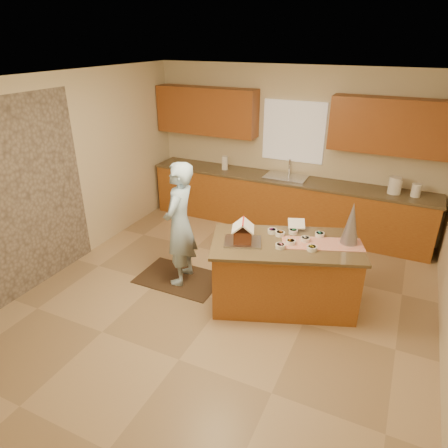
# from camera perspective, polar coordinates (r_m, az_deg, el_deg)

# --- Properties ---
(floor) EXTENTS (5.50, 5.50, 0.00)m
(floor) POSITION_cam_1_polar(r_m,az_deg,el_deg) (5.28, 0.06, -10.92)
(floor) COLOR tan
(floor) RESTS_ON ground
(ceiling) EXTENTS (5.50, 5.50, 0.00)m
(ceiling) POSITION_cam_1_polar(r_m,az_deg,el_deg) (4.28, 0.08, 19.69)
(ceiling) COLOR silver
(ceiling) RESTS_ON floor
(wall_back) EXTENTS (5.50, 5.50, 0.00)m
(wall_back) POSITION_cam_1_polar(r_m,az_deg,el_deg) (7.07, 9.72, 10.46)
(wall_back) COLOR beige
(wall_back) RESTS_ON floor
(wall_front) EXTENTS (5.50, 5.50, 0.00)m
(wall_front) POSITION_cam_1_polar(r_m,az_deg,el_deg) (2.76, -26.30, -17.77)
(wall_front) COLOR beige
(wall_front) RESTS_ON floor
(wall_left) EXTENTS (5.50, 5.50, 0.00)m
(wall_left) POSITION_cam_1_polar(r_m,az_deg,el_deg) (6.04, -22.07, 6.41)
(wall_left) COLOR beige
(wall_left) RESTS_ON floor
(stone_accent) EXTENTS (0.00, 2.50, 2.50)m
(stone_accent) POSITION_cam_1_polar(r_m,az_deg,el_deg) (5.59, -27.54, 2.79)
(stone_accent) COLOR gray
(stone_accent) RESTS_ON wall_left
(window_curtain) EXTENTS (1.05, 0.03, 1.00)m
(window_curtain) POSITION_cam_1_polar(r_m,az_deg,el_deg) (6.98, 9.83, 12.78)
(window_curtain) COLOR white
(window_curtain) RESTS_ON wall_back
(back_counter_base) EXTENTS (4.80, 0.60, 0.88)m
(back_counter_base) POSITION_cam_1_polar(r_m,az_deg,el_deg) (7.09, 8.51, 2.79)
(back_counter_base) COLOR #995A1F
(back_counter_base) RESTS_ON floor
(back_counter_top) EXTENTS (4.85, 0.63, 0.04)m
(back_counter_top) POSITION_cam_1_polar(r_m,az_deg,el_deg) (6.92, 8.75, 6.31)
(back_counter_top) COLOR brown
(back_counter_top) RESTS_ON back_counter_base
(upper_cabinet_left) EXTENTS (1.85, 0.35, 0.80)m
(upper_cabinet_left) POSITION_cam_1_polar(r_m,az_deg,el_deg) (7.35, -2.47, 15.73)
(upper_cabinet_left) COLOR #95551F
(upper_cabinet_left) RESTS_ON wall_back
(upper_cabinet_right) EXTENTS (1.85, 0.35, 0.80)m
(upper_cabinet_right) POSITION_cam_1_polar(r_m,az_deg,el_deg) (6.55, 23.05, 12.62)
(upper_cabinet_right) COLOR #95551F
(upper_cabinet_right) RESTS_ON wall_back
(sink) EXTENTS (0.70, 0.45, 0.12)m
(sink) POSITION_cam_1_polar(r_m,az_deg,el_deg) (6.93, 8.74, 6.23)
(sink) COLOR silver
(sink) RESTS_ON back_counter_top
(faucet) EXTENTS (0.03, 0.03, 0.28)m
(faucet) POSITION_cam_1_polar(r_m,az_deg,el_deg) (7.04, 9.27, 7.96)
(faucet) COLOR silver
(faucet) RESTS_ON back_counter_top
(island_base) EXTENTS (1.89, 1.39, 0.83)m
(island_base) POSITION_cam_1_polar(r_m,az_deg,el_deg) (5.08, 8.49, -7.12)
(island_base) COLOR #995A1F
(island_base) RESTS_ON floor
(island_top) EXTENTS (1.99, 1.48, 0.04)m
(island_top) POSITION_cam_1_polar(r_m,az_deg,el_deg) (4.87, 8.81, -2.80)
(island_top) COLOR brown
(island_top) RESTS_ON island_base
(table_runner) EXTENTS (1.00, 0.65, 0.01)m
(table_runner) POSITION_cam_1_polar(r_m,az_deg,el_deg) (4.91, 13.78, -2.72)
(table_runner) COLOR red
(table_runner) RESTS_ON island_top
(baking_tray) EXTENTS (0.52, 0.45, 0.02)m
(baking_tray) POSITION_cam_1_polar(r_m,az_deg,el_deg) (4.80, 2.67, -2.52)
(baking_tray) COLOR silver
(baking_tray) RESTS_ON island_top
(cookbook) EXTENTS (0.25, 0.22, 0.09)m
(cookbook) POSITION_cam_1_polar(r_m,az_deg,el_deg) (5.16, 10.24, 0.04)
(cookbook) COLOR white
(cookbook) RESTS_ON island_top
(tinsel_tree) EXTENTS (0.27, 0.27, 0.52)m
(tinsel_tree) POSITION_cam_1_polar(r_m,az_deg,el_deg) (4.90, 17.61, 0.09)
(tinsel_tree) COLOR #B7B6C3
(tinsel_tree) RESTS_ON island_top
(rug) EXTENTS (1.15, 0.75, 0.01)m
(rug) POSITION_cam_1_polar(r_m,az_deg,el_deg) (5.75, -6.32, -7.67)
(rug) COLOR black
(rug) RESTS_ON floor
(boy) EXTENTS (0.49, 0.67, 1.69)m
(boy) POSITION_cam_1_polar(r_m,az_deg,el_deg) (5.31, -6.29, -0.06)
(boy) COLOR #A3C8E7
(boy) RESTS_ON rug
(canister_a) EXTENTS (0.16, 0.16, 0.22)m
(canister_a) POSITION_cam_1_polar(r_m,az_deg,el_deg) (6.64, 23.21, 4.87)
(canister_a) COLOR white
(canister_a) RESTS_ON back_counter_top
(canister_b) EXTENTS (0.18, 0.18, 0.26)m
(canister_b) POSITION_cam_1_polar(r_m,az_deg,el_deg) (6.64, 23.02, 5.07)
(canister_b) COLOR white
(canister_b) RESTS_ON back_counter_top
(canister_c) EXTENTS (0.14, 0.14, 0.20)m
(canister_c) POSITION_cam_1_polar(r_m,az_deg,el_deg) (6.65, 25.60, 4.35)
(canister_c) COLOR white
(canister_c) RESTS_ON back_counter_top
(paper_towel) EXTENTS (0.11, 0.11, 0.24)m
(paper_towel) POSITION_cam_1_polar(r_m,az_deg,el_deg) (7.26, 0.11, 8.66)
(paper_towel) COLOR white
(paper_towel) RESTS_ON back_counter_top
(gingerbread_house) EXTENTS (0.33, 0.34, 0.27)m
(gingerbread_house) POSITION_cam_1_polar(r_m,az_deg,el_deg) (4.75, 2.69, -1.34)
(gingerbread_house) COLOR brown
(gingerbread_house) RESTS_ON baking_tray
(candy_bowls) EXTENTS (0.67, 0.60, 0.05)m
(candy_bowls) POSITION_cam_1_polar(r_m,az_deg,el_deg) (4.92, 9.90, -1.99)
(candy_bowls) COLOR white
(candy_bowls) RESTS_ON island_top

